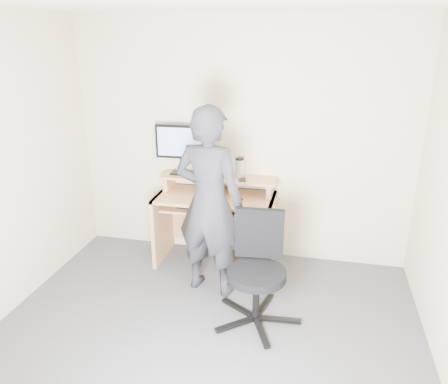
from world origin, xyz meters
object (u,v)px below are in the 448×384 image
at_px(desk, 217,211).
at_px(monitor, 182,145).
at_px(person, 209,203).
at_px(office_chair, 258,265).

xyz_separation_m(desk, monitor, (-0.39, 0.08, 0.67)).
bearing_deg(desk, monitor, 168.28).
xyz_separation_m(desk, person, (0.07, -0.59, 0.33)).
distance_m(monitor, office_chair, 1.57).
xyz_separation_m(desk, office_chair, (0.57, -0.94, -0.04)).
bearing_deg(office_chair, person, 140.85).
bearing_deg(desk, office_chair, -58.88).
height_order(office_chair, person, person).
relative_size(monitor, office_chair, 0.60).
relative_size(monitor, person, 0.31).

